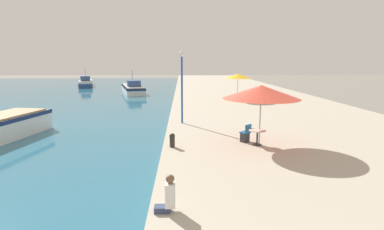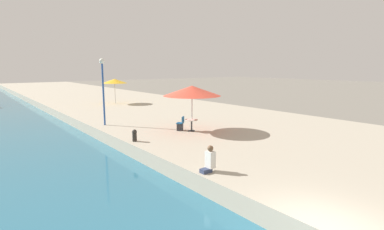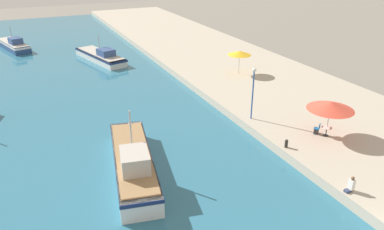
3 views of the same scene
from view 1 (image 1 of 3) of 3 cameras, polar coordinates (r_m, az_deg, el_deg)
quay_promenade at (r=40.36m, az=8.22°, el=3.98°), size 16.00×90.00×0.77m
fishing_boat_far at (r=45.71m, az=-11.22°, el=5.03°), size 5.16×10.66×3.41m
fishing_boat_distant at (r=59.92m, az=-19.57°, el=5.84°), size 4.81×9.41×3.49m
cafe_umbrella_pink at (r=14.30m, az=13.04°, el=4.30°), size 3.60×3.60×2.84m
cafe_umbrella_white at (r=30.81m, az=8.75°, el=7.35°), size 2.72×2.72×2.69m
cafe_table at (r=14.50m, az=12.33°, el=-3.59°), size 0.80×0.80×0.74m
cafe_chair_left at (r=14.98m, az=10.12°, el=-3.89°), size 0.58×0.59×0.91m
person_at_quay at (r=8.16m, az=-4.48°, el=-15.04°), size 0.56×0.36×1.03m
mooring_bollard at (r=13.93m, az=-3.79°, el=-4.72°), size 0.26×0.26×0.65m
lamppost at (r=18.92m, az=-1.94°, el=7.67°), size 0.36×0.36×4.56m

